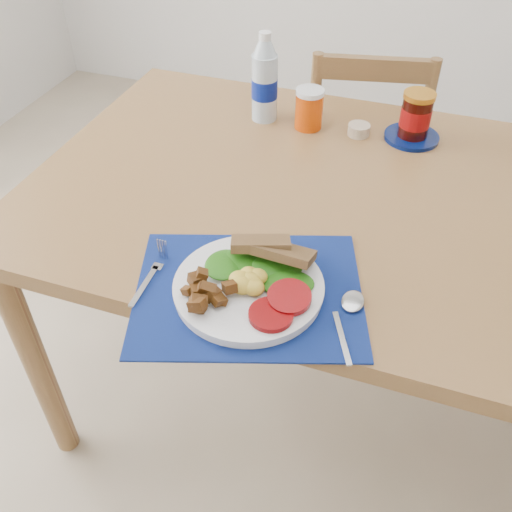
{
  "coord_description": "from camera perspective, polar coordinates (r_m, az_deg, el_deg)",
  "views": [
    {
      "loc": [
        0.15,
        -0.83,
        1.47
      ],
      "look_at": [
        -0.1,
        -0.12,
        0.8
      ],
      "focal_mm": 40.0,
      "sensor_mm": 36.0,
      "label": 1
    }
  ],
  "objects": [
    {
      "name": "ramekin",
      "position": [
        1.48,
        10.24,
        12.31
      ],
      "size": [
        0.05,
        0.05,
        0.03
      ],
      "primitive_type": "cylinder",
      "color": "tan",
      "rests_on": "table"
    },
    {
      "name": "breakfast_plate",
      "position": [
        1.0,
        -1.1,
        -2.87
      ],
      "size": [
        0.26,
        0.26,
        0.06
      ],
      "rotation": [
        0.0,
        0.0,
        0.19
      ],
      "color": "silver",
      "rests_on": "placemat"
    },
    {
      "name": "chair_far",
      "position": [
        1.91,
        10.58,
        11.38
      ],
      "size": [
        0.45,
        0.44,
        1.03
      ],
      "rotation": [
        0.0,
        0.0,
        3.35
      ],
      "color": "brown",
      "rests_on": "ground"
    },
    {
      "name": "jam_on_saucer",
      "position": [
        1.47,
        15.62,
        13.05
      ],
      "size": [
        0.13,
        0.13,
        0.12
      ],
      "color": "#041248",
      "rests_on": "table"
    },
    {
      "name": "placemat",
      "position": [
        1.02,
        -0.74,
        -3.61
      ],
      "size": [
        0.48,
        0.42,
        0.0
      ],
      "primitive_type": "cube",
      "rotation": [
        0.0,
        0.0,
        0.32
      ],
      "color": "black",
      "rests_on": "table"
    },
    {
      "name": "fork",
      "position": [
        1.06,
        -10.29,
        -1.75
      ],
      "size": [
        0.02,
        0.15,
        0.0
      ],
      "rotation": [
        0.0,
        0.0,
        0.04
      ],
      "color": "#B2B5BA",
      "rests_on": "placemat"
    },
    {
      "name": "ground",
      "position": [
        1.7,
        4.77,
        -18.91
      ],
      "size": [
        4.0,
        4.0,
        0.0
      ],
      "primitive_type": "plane",
      "color": "gray",
      "rests_on": "ground"
    },
    {
      "name": "juice_glass",
      "position": [
        1.48,
        5.32,
        14.35
      ],
      "size": [
        0.07,
        0.07,
        0.1
      ],
      "primitive_type": "cylinder",
      "color": "#C93D05",
      "rests_on": "table"
    },
    {
      "name": "table",
      "position": [
        1.31,
        8.72,
        3.23
      ],
      "size": [
        1.4,
        0.9,
        0.75
      ],
      "color": "brown",
      "rests_on": "ground"
    },
    {
      "name": "water_bottle",
      "position": [
        1.49,
        0.86,
        16.97
      ],
      "size": [
        0.07,
        0.07,
        0.23
      ],
      "color": "#ADBFCC",
      "rests_on": "table"
    },
    {
      "name": "spoon",
      "position": [
        0.99,
        9.3,
        -5.67
      ],
      "size": [
        0.06,
        0.17,
        0.0
      ],
      "rotation": [
        0.0,
        0.0,
        0.43
      ],
      "color": "#B2B5BA",
      "rests_on": "placemat"
    }
  ]
}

